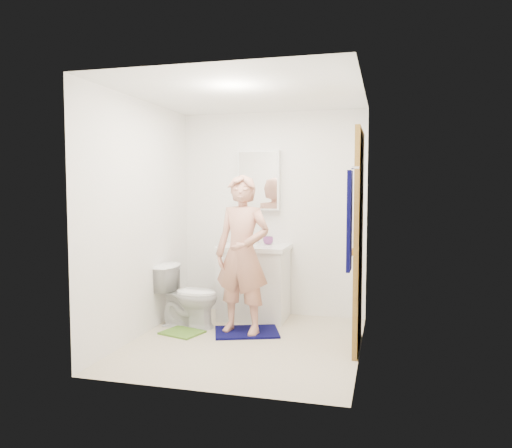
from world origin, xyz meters
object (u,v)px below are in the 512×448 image
Objects in this scene: soap_dispenser at (239,238)px; man at (242,254)px; towel at (349,221)px; toilet at (188,296)px; medicine_cabinet at (259,180)px; vanity_cabinet at (254,284)px; toothbrush_cup at (268,241)px.

man reaches higher than soap_dispenser.
toilet is (-1.79, 0.98, -0.91)m from towel.
medicine_cabinet reaches higher than man.
towel reaches higher than man.
vanity_cabinet is at bearing 128.47° from towel.
toilet is 0.87m from soap_dispenser.
man reaches higher than toilet.
towel is at bearing -46.55° from soap_dispenser.
soap_dispenser is at bearing -148.70° from toothbrush_cup.
medicine_cabinet is 0.74m from soap_dispenser.
toilet is at bearing -134.70° from soap_dispenser.
towel is at bearing -114.37° from toilet.
toothbrush_cup is at bearing 92.40° from man.
toothbrush_cup is at bearing -37.76° from medicine_cabinet.
man is (0.04, -0.64, 0.43)m from vanity_cabinet.
towel reaches higher than toilet.
man is at bearing -96.90° from toothbrush_cup.
toothbrush_cup reaches higher than vanity_cabinet.
medicine_cabinet reaches higher than soap_dispenser.
toothbrush_cup is (-1.04, 1.61, -0.35)m from towel.
medicine_cabinet is 1.03× the size of toilet.
man is (0.65, -0.13, 0.49)m from toilet.
vanity_cabinet is 0.49× the size of man.
medicine_cabinet is 3.81× the size of soap_dispenser.
towel is 2.23m from toilet.
vanity_cabinet is 0.57m from soap_dispenser.
towel is 1.98m from soap_dispenser.
toilet is 5.69× the size of toothbrush_cup.
soap_dispenser is 0.11× the size of man.
toothbrush_cup is at bearing 31.30° from soap_dispenser.
towel is (1.18, -1.71, -0.35)m from medicine_cabinet.
toilet is (-0.61, -0.51, -0.06)m from vanity_cabinet.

